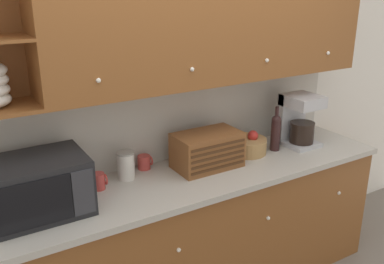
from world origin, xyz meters
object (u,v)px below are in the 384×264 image
(mug, at_px, (99,181))
(fruit_basket, at_px, (247,145))
(wine_bottle, at_px, (276,131))
(coffee_maker, at_px, (299,119))
(mug_blue_second, at_px, (144,162))
(storage_canister, at_px, (126,165))
(microwave, at_px, (38,186))
(bread_box, at_px, (207,150))

(mug, distance_m, fruit_basket, 1.11)
(wine_bottle, bearing_deg, fruit_basket, 162.23)
(wine_bottle, relative_size, coffee_maker, 0.85)
(mug_blue_second, bearing_deg, storage_canister, -154.48)
(microwave, xyz_separation_m, bread_box, (1.09, 0.04, -0.03))
(storage_canister, bearing_deg, microwave, -165.15)
(mug_blue_second, height_order, fruit_basket, fruit_basket)
(microwave, height_order, mug_blue_second, microwave)
(microwave, distance_m, coffee_maker, 1.90)
(storage_canister, height_order, mug_blue_second, storage_canister)
(coffee_maker, bearing_deg, mug, 177.58)
(microwave, xyz_separation_m, wine_bottle, (1.68, 0.03, -0.01))
(mug, xyz_separation_m, wine_bottle, (1.32, -0.07, 0.10))
(microwave, relative_size, mug_blue_second, 5.32)
(microwave, relative_size, coffee_maker, 1.31)
(storage_canister, height_order, wine_bottle, wine_bottle)
(microwave, xyz_separation_m, mug_blue_second, (0.72, 0.22, -0.11))
(mug, height_order, bread_box, bread_box)
(fruit_basket, height_order, wine_bottle, wine_bottle)
(storage_canister, relative_size, bread_box, 0.41)
(storage_canister, bearing_deg, mug_blue_second, 25.52)
(fruit_basket, height_order, coffee_maker, coffee_maker)
(microwave, relative_size, bread_box, 1.15)
(storage_canister, distance_m, fruit_basket, 0.92)
(mug, xyz_separation_m, storage_canister, (0.20, 0.05, 0.04))
(storage_canister, height_order, coffee_maker, coffee_maker)
(microwave, relative_size, wine_bottle, 1.53)
(mug, distance_m, storage_canister, 0.20)
(mug, bearing_deg, storage_canister, 13.59)
(microwave, relative_size, mug, 4.99)
(wine_bottle, bearing_deg, microwave, -179.01)
(bread_box, height_order, wine_bottle, wine_bottle)
(microwave, height_order, storage_canister, microwave)
(mug_blue_second, bearing_deg, bread_box, -26.97)
(mug_blue_second, relative_size, wine_bottle, 0.29)
(microwave, bearing_deg, mug, 15.54)
(microwave, distance_m, storage_canister, 0.58)
(mug_blue_second, bearing_deg, coffee_maker, -9.09)
(mug_blue_second, distance_m, wine_bottle, 0.98)
(fruit_basket, distance_m, coffee_maker, 0.46)
(coffee_maker, bearing_deg, wine_bottle, -178.51)
(mug, bearing_deg, mug_blue_second, 19.20)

